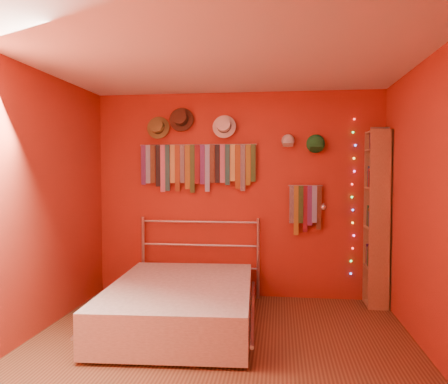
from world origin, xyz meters
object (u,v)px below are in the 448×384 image
at_px(bed, 181,303).
at_px(tie_rack, 197,165).
at_px(reading_lamp, 323,207).
at_px(bookshelf, 381,217).

bearing_deg(bed, tie_rack, 88.95).
xyz_separation_m(tie_rack, reading_lamp, (1.51, -0.16, -0.49)).
bearing_deg(reading_lamp, bookshelf, 0.31).
bearing_deg(bookshelf, bed, -156.92).
height_order(reading_lamp, bed, reading_lamp).
bearing_deg(reading_lamp, bed, -148.66).
distance_m(tie_rack, bed, 1.75).
height_order(bookshelf, bed, bookshelf).
xyz_separation_m(reading_lamp, bookshelf, (0.64, 0.00, -0.11)).
distance_m(bookshelf, bed, 2.43).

